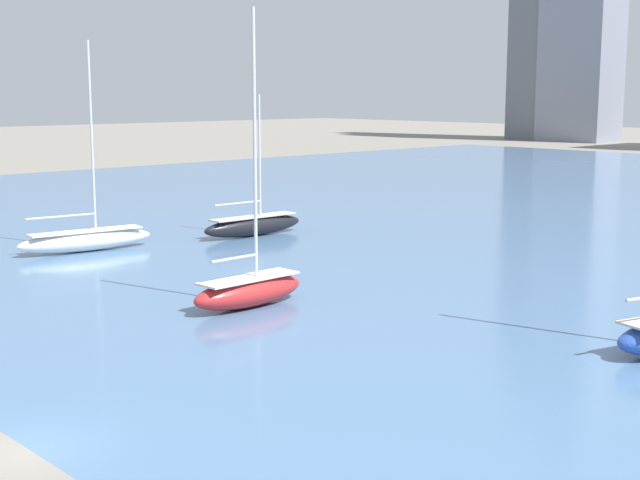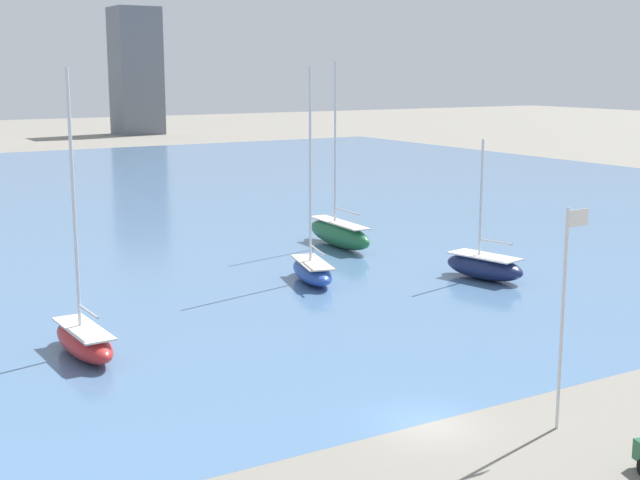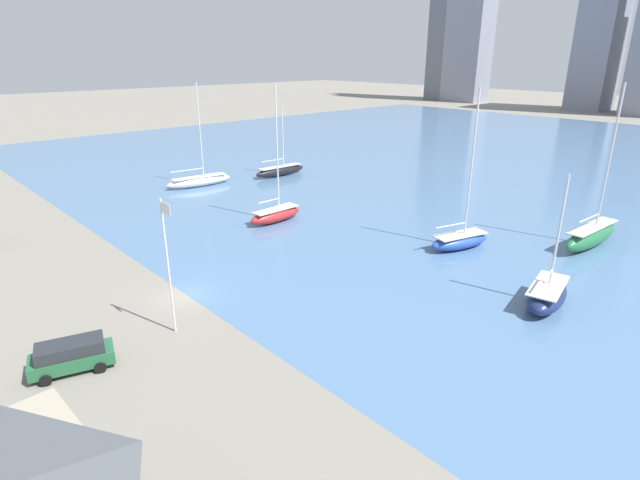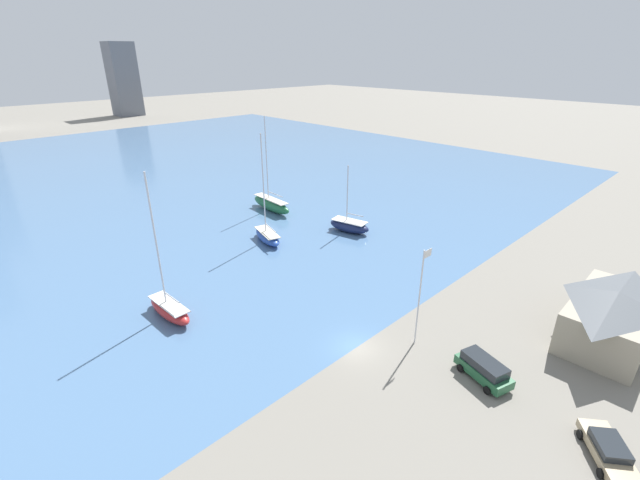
% 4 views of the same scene
% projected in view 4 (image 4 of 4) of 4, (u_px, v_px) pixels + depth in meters
% --- Properties ---
extents(ground_plane, '(500.00, 500.00, 0.00)m').
position_uv_depth(ground_plane, '(357.00, 347.00, 39.13)').
color(ground_plane, gray).
extents(harbor_water, '(180.00, 140.00, 0.00)m').
position_uv_depth(harbor_water, '(92.00, 188.00, 85.01)').
color(harbor_water, '#4C7099').
rests_on(harbor_water, ground_plane).
extents(boat_shed, '(11.85, 6.65, 5.11)m').
position_uv_depth(boat_shed, '(612.00, 316.00, 39.25)').
color(boat_shed, '#9E937F').
rests_on(boat_shed, ground_plane).
extents(flag_pole, '(1.24, 0.14, 9.47)m').
position_uv_depth(flag_pole, '(420.00, 294.00, 37.76)').
color(flag_pole, silver).
rests_on(flag_pole, ground_plane).
extents(sailboat_green, '(2.56, 9.84, 15.58)m').
position_uv_depth(sailboat_green, '(271.00, 204.00, 72.55)').
color(sailboat_green, '#236B3D').
rests_on(sailboat_green, harbor_water).
extents(sailboat_navy, '(3.87, 6.83, 10.07)m').
position_uv_depth(sailboat_navy, '(349.00, 226.00, 64.11)').
color(sailboat_navy, '#19234C').
rests_on(sailboat_navy, harbor_water).
extents(sailboat_blue, '(3.98, 7.11, 15.18)m').
position_uv_depth(sailboat_blue, '(267.00, 236.00, 60.72)').
color(sailboat_blue, '#284CA8').
rests_on(sailboat_blue, harbor_water).
extents(sailboat_red, '(2.24, 6.98, 15.05)m').
position_uv_depth(sailboat_red, '(169.00, 308.00, 43.34)').
color(sailboat_red, '#B72828').
rests_on(sailboat_red, harbor_water).
extents(parked_sedan_tan, '(5.08, 4.59, 1.47)m').
position_uv_depth(parked_sedan_tan, '(608.00, 450.00, 28.11)').
color(parked_sedan_tan, tan).
rests_on(parked_sedan_tan, ground_plane).
extents(parked_suv_green, '(3.25, 5.07, 1.89)m').
position_uv_depth(parked_suv_green, '(484.00, 368.00, 35.00)').
color(parked_suv_green, '#235B38').
rests_on(parked_suv_green, ground_plane).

